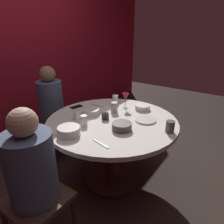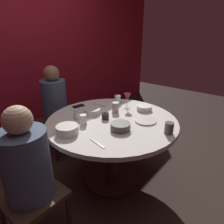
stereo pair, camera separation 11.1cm
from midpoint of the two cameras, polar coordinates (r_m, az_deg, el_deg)
name	(u,v)px [view 1 (the left image)]	position (r m, az deg, el deg)	size (l,w,h in m)	color
ground_plane	(112,179)	(2.39, -1.39, -18.17)	(8.00, 8.00, 0.00)	#2D231E
back_wall	(14,50)	(3.02, -26.83, 15.29)	(6.00, 0.10, 2.60)	maroon
dining_table	(112,134)	(2.07, -1.54, -6.13)	(1.28, 1.28, 0.73)	silver
seated_diner_left	(31,170)	(1.49, -23.74, -14.72)	(0.40, 0.40, 1.14)	#3F2D1E
seated_diner_back	(51,102)	(2.62, -17.95, 2.55)	(0.40, 0.40, 1.16)	#3F2D1E
candle_holder	(105,116)	(1.99, -3.50, -1.20)	(0.07, 0.07, 0.08)	black
wine_glass	(125,97)	(2.24, 2.38, 4.13)	(0.08, 0.08, 0.18)	silver
dinner_plate	(146,120)	(1.99, 7.81, -2.25)	(0.21, 0.21, 0.01)	beige
cell_phone	(76,107)	(2.35, -11.32, 1.42)	(0.07, 0.14, 0.01)	black
bowl_serving_large	(69,131)	(1.75, -13.78, -5.20)	(0.19, 0.19, 0.07)	beige
bowl_salad_center	(122,126)	(1.79, 1.00, -4.02)	(0.18, 0.18, 0.06)	#4C4742
bowl_small_white	(91,112)	(2.13, -7.37, 0.11)	(0.18, 0.18, 0.06)	silver
bowl_sauce_side	(142,107)	(2.25, 7.15, 1.35)	(0.16, 0.16, 0.05)	silver
cup_near_candle	(115,99)	(2.41, -0.44, 3.58)	(0.07, 0.07, 0.10)	silver
cup_by_left_diner	(77,115)	(2.02, -11.36, -0.83)	(0.07, 0.07, 0.09)	silver
cup_by_right_diner	(84,120)	(1.89, -9.55, -2.31)	(0.06, 0.06, 0.09)	silver
cup_center_front	(114,107)	(2.15, -0.84, 1.32)	(0.07, 0.07, 0.11)	#B2ADA3
cup_far_edge	(170,127)	(1.80, 14.29, -4.01)	(0.07, 0.07, 0.10)	#4C4742
fork_near_plate	(97,105)	(2.36, -5.44, 1.81)	(0.02, 0.18, 0.01)	#B7B7BC
knife_near_plate	(101,144)	(1.60, -5.24, -8.84)	(0.02, 0.18, 0.01)	#B7B7BC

